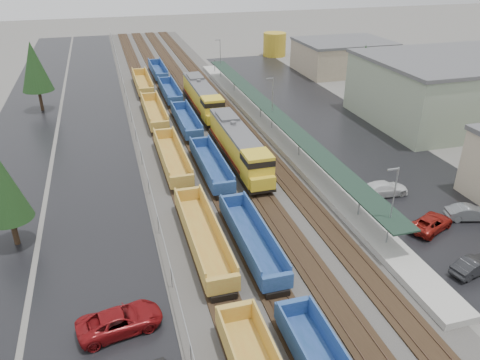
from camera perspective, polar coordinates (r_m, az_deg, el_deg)
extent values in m
cube|color=#302D2B|center=(74.50, -5.73, 7.73)|extent=(20.00, 160.00, 0.08)
cube|color=black|center=(73.70, -10.35, 7.30)|extent=(2.60, 160.00, 0.15)
cube|color=#473326|center=(73.60, -10.92, 7.31)|extent=(0.08, 160.00, 0.07)
cube|color=#473326|center=(73.73, -9.80, 7.44)|extent=(0.08, 160.00, 0.07)
cube|color=black|center=(74.16, -7.26, 7.65)|extent=(2.60, 160.00, 0.15)
cube|color=#473326|center=(74.02, -7.82, 7.67)|extent=(0.08, 160.00, 0.07)
cube|color=#473326|center=(74.23, -6.72, 7.79)|extent=(0.08, 160.00, 0.07)
cube|color=black|center=(74.83, -4.22, 7.97)|extent=(2.60, 160.00, 0.15)
cube|color=#473326|center=(74.66, -4.77, 7.99)|extent=(0.08, 160.00, 0.07)
cube|color=#473326|center=(74.93, -3.68, 8.10)|extent=(0.08, 160.00, 0.07)
cube|color=black|center=(75.70, -1.23, 8.26)|extent=(2.60, 160.00, 0.15)
cube|color=#473326|center=(75.50, -1.77, 8.29)|extent=(0.08, 160.00, 0.07)
cube|color=#473326|center=(75.85, -0.70, 8.39)|extent=(0.08, 160.00, 0.07)
cube|color=black|center=(73.50, -17.34, 6.33)|extent=(10.00, 160.00, 0.02)
cube|color=black|center=(74.52, -25.02, 5.27)|extent=(9.00, 160.00, 0.02)
cube|color=black|center=(71.42, 11.10, 6.47)|extent=(16.00, 100.00, 0.02)
cube|color=#9E9B93|center=(67.65, 3.87, 6.08)|extent=(3.00, 80.00, 0.70)
cylinder|color=gray|center=(46.49, 14.37, -2.80)|extent=(0.16, 0.16, 2.40)
cylinder|color=gray|center=(58.46, 7.23, 4.14)|extent=(0.16, 0.16, 2.40)
cylinder|color=gray|center=(71.58, 2.55, 8.60)|extent=(0.16, 0.16, 2.40)
cylinder|color=gray|center=(85.32, -0.71, 11.63)|extent=(0.16, 0.16, 2.40)
cylinder|color=gray|center=(99.42, -3.10, 13.78)|extent=(0.16, 0.16, 2.40)
cube|color=black|center=(66.69, 3.95, 8.37)|extent=(2.60, 65.00, 0.15)
cylinder|color=gray|center=(41.87, 18.00, -3.50)|extent=(0.12, 0.12, 8.00)
cube|color=gray|center=(39.87, 18.18, 1.24)|extent=(1.00, 0.15, 0.12)
cylinder|color=gray|center=(66.45, 3.97, 9.02)|extent=(0.12, 0.12, 8.00)
cube|color=gray|center=(65.20, 3.65, 12.25)|extent=(1.00, 0.15, 0.12)
cylinder|color=gray|center=(94.22, -2.41, 14.38)|extent=(0.12, 0.12, 8.00)
cube|color=gray|center=(93.35, -2.76, 16.69)|extent=(1.00, 0.15, 0.12)
cylinder|color=gray|center=(31.67, -5.99, -20.48)|extent=(0.08, 0.08, 2.00)
cylinder|color=gray|center=(37.53, -8.34, -11.72)|extent=(0.08, 0.08, 2.00)
cylinder|color=gray|center=(44.08, -9.92, -5.42)|extent=(0.08, 0.08, 2.00)
cylinder|color=gray|center=(51.03, -11.07, -0.79)|extent=(0.08, 0.08, 2.00)
cylinder|color=gray|center=(58.26, -11.93, 2.71)|extent=(0.08, 0.08, 2.00)
cylinder|color=gray|center=(65.67, -12.60, 5.43)|extent=(0.08, 0.08, 2.00)
cylinder|color=gray|center=(73.20, -13.14, 7.60)|extent=(0.08, 0.08, 2.00)
cylinder|color=gray|center=(80.82, -13.58, 9.35)|extent=(0.08, 0.08, 2.00)
cylinder|color=gray|center=(88.51, -13.95, 10.81)|extent=(0.08, 0.08, 2.00)
cylinder|color=gray|center=(96.25, -14.26, 12.03)|extent=(0.08, 0.08, 2.00)
cylinder|color=gray|center=(104.03, -14.53, 13.07)|extent=(0.08, 0.08, 2.00)
cylinder|color=gray|center=(111.84, -14.76, 13.96)|extent=(0.08, 0.08, 2.00)
cylinder|color=gray|center=(119.67, -14.97, 14.73)|extent=(0.08, 0.08, 2.00)
cylinder|color=gray|center=(127.53, -15.15, 15.41)|extent=(0.08, 0.08, 2.00)
cylinder|color=gray|center=(135.40, -15.31, 16.02)|extent=(0.08, 0.08, 2.00)
cylinder|color=gray|center=(143.29, -15.45, 16.55)|extent=(0.08, 0.08, 2.00)
cube|color=gray|center=(72.89, -13.22, 8.34)|extent=(0.05, 160.00, 0.05)
cube|color=gray|center=(80.21, 25.80, 9.93)|extent=(30.00, 20.00, 9.00)
cube|color=#59595B|center=(79.18, 26.49, 13.20)|extent=(30.60, 20.40, 0.50)
cube|color=gray|center=(103.86, 12.41, 14.40)|extent=(18.00, 14.00, 6.00)
cube|color=#59595B|center=(103.24, 12.59, 16.16)|extent=(18.36, 14.28, 0.50)
ellipsoid|color=#42503E|center=(211.49, -22.03, 18.40)|extent=(154.00, 110.00, 19.80)
ellipsoid|color=#42503E|center=(226.85, -2.92, 20.62)|extent=(196.00, 140.00, 25.20)
cylinder|color=#332316|center=(46.49, -25.78, -5.62)|extent=(0.50, 0.50, 2.70)
cone|color=black|center=(44.46, -26.92, -0.69)|extent=(3.96, 3.96, 6.30)
cylinder|color=#332316|center=(83.17, -23.11, 8.91)|extent=(0.50, 0.50, 3.30)
cone|color=black|center=(81.85, -23.81, 12.56)|extent=(4.84, 4.84, 7.70)
cylinder|color=#332316|center=(81.81, 14.42, 9.84)|extent=(0.50, 0.50, 3.00)
cone|color=black|center=(80.56, 14.83, 13.23)|extent=(4.40, 4.40, 7.00)
cube|color=black|center=(57.82, -0.29, 2.96)|extent=(2.95, 19.69, 0.39)
cube|color=gold|center=(58.04, -0.56, 4.85)|extent=(2.76, 15.75, 2.95)
cube|color=gold|center=(50.37, 2.11, 1.52)|extent=(2.95, 3.15, 3.35)
cube|color=black|center=(49.95, 2.13, 2.54)|extent=(3.00, 3.20, 0.69)
cube|color=gold|center=(49.30, 2.73, -0.36)|extent=(2.76, 0.98, 1.38)
cube|color=#59595B|center=(57.47, -0.57, 6.30)|extent=(2.81, 15.75, 0.34)
cube|color=maroon|center=(58.16, -1.88, 3.62)|extent=(0.04, 15.75, 0.34)
cube|color=maroon|center=(58.85, 0.76, 3.92)|extent=(0.04, 15.75, 0.34)
cube|color=black|center=(57.98, -0.29, 2.60)|extent=(2.17, 5.91, 0.59)
cube|color=black|center=(51.99, 1.80, -0.29)|extent=(2.36, 3.94, 0.49)
cube|color=black|center=(64.07, -1.99, 5.10)|extent=(2.36, 3.94, 0.49)
cylinder|color=#59595B|center=(58.26, -0.83, 6.90)|extent=(0.69, 0.69, 0.49)
cube|color=#59595B|center=(60.97, -1.58, 7.76)|extent=(2.36, 3.94, 0.49)
cube|color=black|center=(76.95, -4.64, 9.02)|extent=(2.95, 19.69, 0.39)
cube|color=gold|center=(77.38, -4.84, 10.41)|extent=(2.76, 15.75, 2.95)
cube|color=gold|center=(69.22, -3.36, 8.65)|extent=(2.95, 3.15, 3.35)
cube|color=black|center=(68.92, -3.38, 9.43)|extent=(3.00, 3.20, 0.69)
cube|color=gold|center=(67.90, -2.99, 7.42)|extent=(2.76, 0.98, 1.38)
cube|color=#59595B|center=(76.95, -4.89, 11.54)|extent=(2.81, 15.75, 0.34)
cube|color=maroon|center=(77.47, -5.84, 9.48)|extent=(0.04, 15.75, 0.34)
cube|color=maroon|center=(77.99, -3.79, 9.67)|extent=(0.04, 15.75, 0.34)
cube|color=black|center=(77.07, -4.63, 8.74)|extent=(2.17, 5.91, 0.59)
cube|color=black|center=(70.65, -3.46, 7.17)|extent=(2.36, 3.94, 0.49)
cube|color=black|center=(83.50, -5.64, 10.20)|extent=(2.36, 3.94, 0.49)
cylinder|color=#59595B|center=(77.81, -5.05, 11.93)|extent=(0.69, 0.69, 0.49)
cube|color=#59595B|center=(80.63, -5.48, 12.40)|extent=(2.36, 3.94, 0.49)
cube|color=#BE8534|center=(33.40, -0.69, -15.88)|extent=(2.61, 0.50, 1.41)
cube|color=black|center=(33.61, -0.34, -17.92)|extent=(2.01, 2.21, 0.50)
cube|color=#BE8534|center=(41.82, -4.55, -7.24)|extent=(2.61, 14.16, 0.25)
cube|color=#BE8534|center=(41.14, -6.31, -6.45)|extent=(0.15, 14.16, 1.81)
cube|color=#BE8534|center=(41.54, -2.89, -5.95)|extent=(0.15, 14.16, 1.81)
cube|color=#BE8534|center=(35.68, -2.07, -12.61)|extent=(2.61, 0.50, 1.41)
cube|color=#BE8534|center=(47.60, -6.42, -1.80)|extent=(2.61, 0.50, 1.41)
cube|color=black|center=(36.85, -2.32, -13.15)|extent=(2.01, 2.21, 0.50)
cube|color=black|center=(47.48, -6.20, -3.25)|extent=(2.01, 2.21, 0.50)
cube|color=#BE8534|center=(57.15, -8.28, 2.38)|extent=(2.61, 14.16, 0.25)
cube|color=#BE8534|center=(56.66, -9.59, 3.06)|extent=(0.15, 14.16, 1.81)
cube|color=#BE8534|center=(56.95, -7.09, 3.36)|extent=(0.15, 14.16, 1.81)
cube|color=#BE8534|center=(50.33, -7.06, -0.17)|extent=(2.61, 0.50, 1.41)
cube|color=#BE8534|center=(63.57, -9.33, 5.55)|extent=(2.61, 0.50, 1.41)
cube|color=black|center=(51.41, -7.14, -0.82)|extent=(2.01, 2.21, 0.50)
cube|color=black|center=(63.28, -9.17, 4.49)|extent=(2.01, 2.21, 0.50)
cube|color=#BE8534|center=(73.54, -10.40, 7.83)|extent=(2.61, 14.16, 0.25)
cube|color=#BE8534|center=(73.16, -11.44, 8.38)|extent=(0.15, 14.16, 1.81)
cube|color=#BE8534|center=(73.39, -9.48, 8.61)|extent=(0.15, 14.16, 1.81)
cube|color=#BE8534|center=(66.47, -9.70, 6.48)|extent=(2.61, 0.50, 1.41)
cube|color=#BE8534|center=(80.25, -11.08, 9.90)|extent=(2.61, 0.50, 1.41)
cube|color=black|center=(67.47, -9.71, 5.87)|extent=(2.01, 2.21, 0.50)
cube|color=black|center=(79.87, -10.96, 9.07)|extent=(2.01, 2.21, 0.50)
cube|color=#BE8534|center=(90.42, -11.77, 11.26)|extent=(2.61, 14.16, 0.25)
cube|color=#BE8534|center=(90.11, -12.63, 11.73)|extent=(0.15, 14.16, 1.81)
cube|color=#BE8534|center=(90.29, -11.02, 11.91)|extent=(0.15, 14.16, 1.81)
cube|color=#BE8534|center=(83.24, -11.31, 10.48)|extent=(2.61, 0.50, 1.41)
cube|color=#BE8534|center=(97.29, -12.24, 12.73)|extent=(2.61, 0.50, 1.41)
cube|color=black|center=(84.19, -11.30, 9.95)|extent=(2.01, 2.21, 0.50)
cube|color=black|center=(96.85, -12.14, 12.06)|extent=(2.01, 2.21, 0.50)
cube|color=navy|center=(34.02, 6.35, -15.28)|extent=(2.47, 0.47, 1.33)
cube|color=black|center=(34.22, 6.70, -17.17)|extent=(1.90, 2.09, 0.47)
cube|color=navy|center=(41.38, 1.39, -7.61)|extent=(2.47, 12.59, 0.24)
cube|color=navy|center=(40.61, -0.20, -6.88)|extent=(0.14, 12.59, 1.71)
cube|color=navy|center=(41.22, 2.99, -6.37)|extent=(0.14, 12.59, 1.71)
cube|color=navy|center=(36.08, 4.57, -12.31)|extent=(2.47, 0.47, 1.33)
cube|color=navy|center=(46.31, -1.01, -2.58)|extent=(2.47, 0.47, 1.33)
cube|color=black|center=(37.16, 4.15, -12.83)|extent=(1.90, 2.09, 0.47)
cube|color=black|center=(46.23, -0.78, -3.99)|extent=(1.90, 2.09, 0.47)
cube|color=navy|center=(54.77, -3.61, 1.46)|extent=(2.47, 12.59, 0.24)
cube|color=navy|center=(54.19, -4.86, 2.13)|extent=(0.14, 12.59, 1.71)
cube|color=navy|center=(54.65, -2.42, 2.42)|extent=(0.14, 12.59, 1.71)
cube|color=navy|center=(48.82, -1.92, -0.95)|extent=(2.47, 0.47, 1.33)
cube|color=navy|center=(60.32, -5.01, 4.56)|extent=(2.47, 0.47, 1.33)
cube|color=black|center=(49.83, -2.09, -1.58)|extent=(1.90, 2.09, 0.47)
cube|color=black|center=(60.08, -4.85, 3.49)|extent=(1.90, 2.09, 0.47)
cube|color=navy|center=(69.23, -6.59, 6.87)|extent=(2.47, 12.59, 0.24)
cube|color=navy|center=(68.78, -7.60, 7.43)|extent=(0.14, 12.59, 1.71)
cube|color=navy|center=(69.14, -5.65, 7.64)|extent=(0.14, 12.59, 1.71)
cube|color=navy|center=(63.01, -5.56, 5.53)|extent=(2.47, 0.47, 1.33)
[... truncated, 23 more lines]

